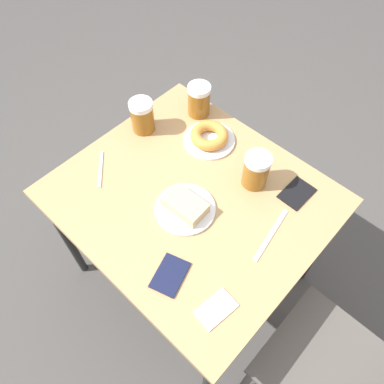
{
  "coord_description": "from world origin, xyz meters",
  "views": [
    {
      "loc": [
        0.55,
        0.52,
        1.82
      ],
      "look_at": [
        0.0,
        0.0,
        0.73
      ],
      "focal_mm": 35.0,
      "sensor_mm": 36.0,
      "label": 1
    }
  ],
  "objects_px": {
    "beer_mug_center": "(256,170)",
    "napkin_folded": "(216,309)",
    "fork": "(101,169)",
    "plate_with_cake": "(185,207)",
    "knife": "(271,234)",
    "passport_far_edge": "(297,193)",
    "beer_mug_right": "(142,116)",
    "plate_with_donut": "(209,137)",
    "passport_near_edge": "(170,275)",
    "beer_mug_left": "(199,100)"
  },
  "relations": [
    {
      "from": "beer_mug_center",
      "to": "napkin_folded",
      "type": "distance_m",
      "value": 0.5
    },
    {
      "from": "napkin_folded",
      "to": "fork",
      "type": "relative_size",
      "value": 0.94
    },
    {
      "from": "plate_with_cake",
      "to": "knife",
      "type": "bearing_deg",
      "value": 114.25
    },
    {
      "from": "passport_far_edge",
      "to": "beer_mug_right",
      "type": "bearing_deg",
      "value": -76.28
    },
    {
      "from": "plate_with_donut",
      "to": "passport_near_edge",
      "type": "relative_size",
      "value": 1.4
    },
    {
      "from": "plate_with_cake",
      "to": "fork",
      "type": "relative_size",
      "value": 1.58
    },
    {
      "from": "napkin_folded",
      "to": "knife",
      "type": "xyz_separation_m",
      "value": [
        -0.31,
        -0.03,
        -0.0
      ]
    },
    {
      "from": "plate_with_donut",
      "to": "beer_mug_left",
      "type": "xyz_separation_m",
      "value": [
        -0.09,
        -0.14,
        0.05
      ]
    },
    {
      "from": "beer_mug_left",
      "to": "knife",
      "type": "xyz_separation_m",
      "value": [
        0.26,
        0.57,
        -0.07
      ]
    },
    {
      "from": "beer_mug_right",
      "to": "passport_far_edge",
      "type": "height_order",
      "value": "beer_mug_right"
    },
    {
      "from": "plate_with_donut",
      "to": "passport_far_edge",
      "type": "bearing_deg",
      "value": 93.65
    },
    {
      "from": "plate_with_cake",
      "to": "knife",
      "type": "distance_m",
      "value": 0.31
    },
    {
      "from": "plate_with_donut",
      "to": "beer_mug_right",
      "type": "distance_m",
      "value": 0.28
    },
    {
      "from": "plate_with_donut",
      "to": "napkin_folded",
      "type": "xyz_separation_m",
      "value": [
        0.49,
        0.46,
        -0.02
      ]
    },
    {
      "from": "passport_near_edge",
      "to": "napkin_folded",
      "type": "bearing_deg",
      "value": 96.08
    },
    {
      "from": "plate_with_donut",
      "to": "beer_mug_left",
      "type": "relative_size",
      "value": 1.49
    },
    {
      "from": "beer_mug_right",
      "to": "napkin_folded",
      "type": "height_order",
      "value": "beer_mug_right"
    },
    {
      "from": "passport_near_edge",
      "to": "beer_mug_center",
      "type": "bearing_deg",
      "value": -176.0
    },
    {
      "from": "plate_with_donut",
      "to": "fork",
      "type": "relative_size",
      "value": 1.52
    },
    {
      "from": "napkin_folded",
      "to": "passport_near_edge",
      "type": "height_order",
      "value": "passport_near_edge"
    },
    {
      "from": "plate_with_donut",
      "to": "knife",
      "type": "distance_m",
      "value": 0.47
    },
    {
      "from": "beer_mug_center",
      "to": "beer_mug_right",
      "type": "distance_m",
      "value": 0.5
    },
    {
      "from": "beer_mug_right",
      "to": "fork",
      "type": "bearing_deg",
      "value": 8.25
    },
    {
      "from": "beer_mug_left",
      "to": "passport_near_edge",
      "type": "relative_size",
      "value": 0.94
    },
    {
      "from": "knife",
      "to": "passport_far_edge",
      "type": "distance_m",
      "value": 0.2
    },
    {
      "from": "beer_mug_right",
      "to": "passport_near_edge",
      "type": "bearing_deg",
      "value": 54.54
    },
    {
      "from": "beer_mug_left",
      "to": "passport_far_edge",
      "type": "bearing_deg",
      "value": 83.11
    },
    {
      "from": "beer_mug_center",
      "to": "napkin_folded",
      "type": "bearing_deg",
      "value": 24.9
    },
    {
      "from": "beer_mug_center",
      "to": "knife",
      "type": "height_order",
      "value": "beer_mug_center"
    },
    {
      "from": "fork",
      "to": "beer_mug_left",
      "type": "bearing_deg",
      "value": 172.46
    },
    {
      "from": "beer_mug_right",
      "to": "napkin_folded",
      "type": "bearing_deg",
      "value": 63.08
    },
    {
      "from": "plate_with_donut",
      "to": "knife",
      "type": "xyz_separation_m",
      "value": [
        0.17,
        0.43,
        -0.02
      ]
    },
    {
      "from": "beer_mug_left",
      "to": "fork",
      "type": "bearing_deg",
      "value": -7.54
    },
    {
      "from": "beer_mug_left",
      "to": "beer_mug_center",
      "type": "distance_m",
      "value": 0.42
    },
    {
      "from": "napkin_folded",
      "to": "knife",
      "type": "distance_m",
      "value": 0.32
    },
    {
      "from": "plate_with_cake",
      "to": "passport_near_edge",
      "type": "relative_size",
      "value": 1.45
    },
    {
      "from": "fork",
      "to": "passport_far_edge",
      "type": "bearing_deg",
      "value": 124.41
    },
    {
      "from": "fork",
      "to": "knife",
      "type": "height_order",
      "value": "same"
    },
    {
      "from": "plate_with_donut",
      "to": "passport_far_edge",
      "type": "xyz_separation_m",
      "value": [
        -0.03,
        0.4,
        -0.02
      ]
    },
    {
      "from": "fork",
      "to": "napkin_folded",
      "type": "bearing_deg",
      "value": 81.47
    },
    {
      "from": "passport_far_edge",
      "to": "beer_mug_center",
      "type": "bearing_deg",
      "value": -66.17
    },
    {
      "from": "plate_with_cake",
      "to": "beer_mug_center",
      "type": "xyz_separation_m",
      "value": [
        -0.26,
        0.1,
        0.05
      ]
    },
    {
      "from": "plate_with_donut",
      "to": "fork",
      "type": "xyz_separation_m",
      "value": [
        0.39,
        -0.2,
        -0.02
      ]
    },
    {
      "from": "plate_with_cake",
      "to": "beer_mug_left",
      "type": "distance_m",
      "value": 0.49
    },
    {
      "from": "beer_mug_left",
      "to": "napkin_folded",
      "type": "height_order",
      "value": "beer_mug_left"
    },
    {
      "from": "plate_with_donut",
      "to": "plate_with_cake",
      "type": "bearing_deg",
      "value": 27.27
    },
    {
      "from": "passport_near_edge",
      "to": "passport_far_edge",
      "type": "xyz_separation_m",
      "value": [
        -0.53,
        0.11,
        0.0
      ]
    },
    {
      "from": "beer_mug_right",
      "to": "passport_far_edge",
      "type": "distance_m",
      "value": 0.66
    },
    {
      "from": "beer_mug_center",
      "to": "passport_far_edge",
      "type": "relative_size",
      "value": 1.08
    },
    {
      "from": "plate_with_cake",
      "to": "fork",
      "type": "distance_m",
      "value": 0.37
    }
  ]
}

